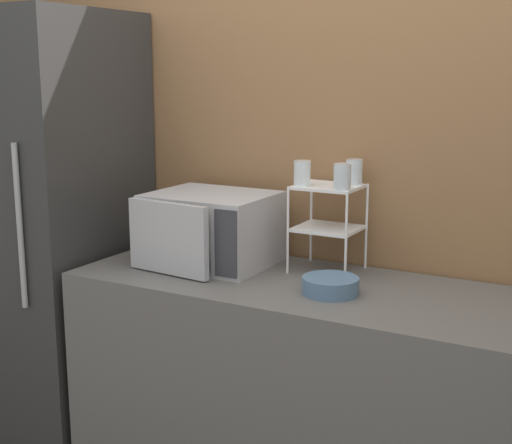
{
  "coord_description": "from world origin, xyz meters",
  "views": [
    {
      "loc": [
        1.13,
        -2.01,
        1.67
      ],
      "look_at": [
        -0.19,
        0.38,
        1.1
      ],
      "focal_mm": 50.0,
      "sensor_mm": 36.0,
      "label": 1
    }
  ],
  "objects_px": {
    "microwave": "(209,229)",
    "refrigerator": "(47,228)",
    "bowl": "(330,286)",
    "glass_front_right": "(342,177)",
    "glass_back_right": "(354,172)",
    "glass_front_left": "(302,173)",
    "dish_rack": "(328,210)"
  },
  "relations": [
    {
      "from": "microwave",
      "to": "refrigerator",
      "type": "relative_size",
      "value": 0.25
    },
    {
      "from": "bowl",
      "to": "refrigerator",
      "type": "height_order",
      "value": "refrigerator"
    },
    {
      "from": "glass_front_right",
      "to": "refrigerator",
      "type": "bearing_deg",
      "value": -174.57
    },
    {
      "from": "glass_back_right",
      "to": "refrigerator",
      "type": "relative_size",
      "value": 0.05
    },
    {
      "from": "microwave",
      "to": "bowl",
      "type": "height_order",
      "value": "microwave"
    },
    {
      "from": "glass_front_left",
      "to": "refrigerator",
      "type": "bearing_deg",
      "value": -173.35
    },
    {
      "from": "microwave",
      "to": "bowl",
      "type": "relative_size",
      "value": 2.39
    },
    {
      "from": "microwave",
      "to": "refrigerator",
      "type": "distance_m",
      "value": 0.86
    },
    {
      "from": "microwave",
      "to": "glass_front_right",
      "type": "distance_m",
      "value": 0.61
    },
    {
      "from": "bowl",
      "to": "glass_back_right",
      "type": "bearing_deg",
      "value": 99.12
    },
    {
      "from": "microwave",
      "to": "glass_front_right",
      "type": "relative_size",
      "value": 4.97
    },
    {
      "from": "glass_front_left",
      "to": "bowl",
      "type": "bearing_deg",
      "value": -44.05
    },
    {
      "from": "bowl",
      "to": "refrigerator",
      "type": "relative_size",
      "value": 0.11
    },
    {
      "from": "bowl",
      "to": "glass_front_right",
      "type": "bearing_deg",
      "value": 102.91
    },
    {
      "from": "glass_front_left",
      "to": "glass_front_right",
      "type": "relative_size",
      "value": 1.0
    },
    {
      "from": "bowl",
      "to": "glass_front_left",
      "type": "bearing_deg",
      "value": 135.95
    },
    {
      "from": "dish_rack",
      "to": "glass_front_right",
      "type": "distance_m",
      "value": 0.19
    },
    {
      "from": "glass_back_right",
      "to": "glass_front_right",
      "type": "xyz_separation_m",
      "value": [
        0.01,
        -0.15,
        0.0
      ]
    },
    {
      "from": "glass_front_right",
      "to": "dish_rack",
      "type": "bearing_deg",
      "value": 139.64
    },
    {
      "from": "glass_front_right",
      "to": "refrigerator",
      "type": "relative_size",
      "value": 0.05
    },
    {
      "from": "dish_rack",
      "to": "bowl",
      "type": "bearing_deg",
      "value": -64.18
    },
    {
      "from": "dish_rack",
      "to": "glass_front_left",
      "type": "height_order",
      "value": "glass_front_left"
    },
    {
      "from": "microwave",
      "to": "glass_back_right",
      "type": "xyz_separation_m",
      "value": [
        0.55,
        0.21,
        0.25
      ]
    },
    {
      "from": "glass_front_left",
      "to": "glass_back_right",
      "type": "distance_m",
      "value": 0.21
    },
    {
      "from": "glass_back_right",
      "to": "glass_front_right",
      "type": "height_order",
      "value": "same"
    },
    {
      "from": "microwave",
      "to": "dish_rack",
      "type": "bearing_deg",
      "value": 16.53
    },
    {
      "from": "microwave",
      "to": "bowl",
      "type": "xyz_separation_m",
      "value": [
        0.6,
        -0.13,
        -0.12
      ]
    },
    {
      "from": "refrigerator",
      "to": "microwave",
      "type": "bearing_deg",
      "value": 4.59
    },
    {
      "from": "glass_front_left",
      "to": "microwave",
      "type": "bearing_deg",
      "value": -168.85
    },
    {
      "from": "glass_front_left",
      "to": "glass_back_right",
      "type": "xyz_separation_m",
      "value": [
        0.16,
        0.14,
        0.0
      ]
    },
    {
      "from": "bowl",
      "to": "dish_rack",
      "type": "bearing_deg",
      "value": 115.82
    },
    {
      "from": "dish_rack",
      "to": "glass_back_right",
      "type": "bearing_deg",
      "value": 43.9
    }
  ]
}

